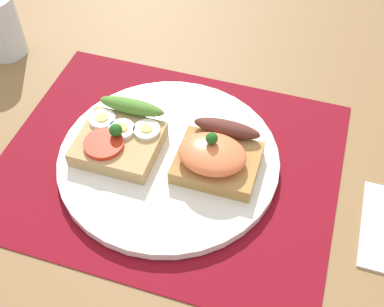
{
  "coord_description": "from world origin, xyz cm",
  "views": [
    {
      "loc": [
        14.14,
        -35.56,
        47.25
      ],
      "look_at": [
        3.0,
        0.0,
        2.95
      ],
      "focal_mm": 45.79,
      "sensor_mm": 36.0,
      "label": 1
    }
  ],
  "objects_px": {
    "sandwich_egg_tomato": "(120,137)",
    "drinking_glass": "(0,26)",
    "plate": "(169,159)",
    "sandwich_salmon": "(216,156)"
  },
  "relations": [
    {
      "from": "sandwich_salmon",
      "to": "sandwich_egg_tomato",
      "type": "bearing_deg",
      "value": -179.7
    },
    {
      "from": "plate",
      "to": "drinking_glass",
      "type": "xyz_separation_m",
      "value": [
        -0.31,
        0.13,
        0.04
      ]
    },
    {
      "from": "plate",
      "to": "drinking_glass",
      "type": "distance_m",
      "value": 0.34
    },
    {
      "from": "sandwich_salmon",
      "to": "plate",
      "type": "bearing_deg",
      "value": -179.91
    },
    {
      "from": "plate",
      "to": "sandwich_egg_tomato",
      "type": "bearing_deg",
      "value": -179.5
    },
    {
      "from": "sandwich_egg_tomato",
      "to": "sandwich_salmon",
      "type": "xyz_separation_m",
      "value": [
        0.12,
        0.0,
        0.01
      ]
    },
    {
      "from": "plate",
      "to": "drinking_glass",
      "type": "relative_size",
      "value": 2.92
    },
    {
      "from": "sandwich_egg_tomato",
      "to": "drinking_glass",
      "type": "xyz_separation_m",
      "value": [
        -0.25,
        0.14,
        0.02
      ]
    },
    {
      "from": "plate",
      "to": "sandwich_salmon",
      "type": "xyz_separation_m",
      "value": [
        0.06,
        0.0,
        0.03
      ]
    },
    {
      "from": "sandwich_egg_tomato",
      "to": "sandwich_salmon",
      "type": "height_order",
      "value": "sandwich_salmon"
    }
  ]
}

